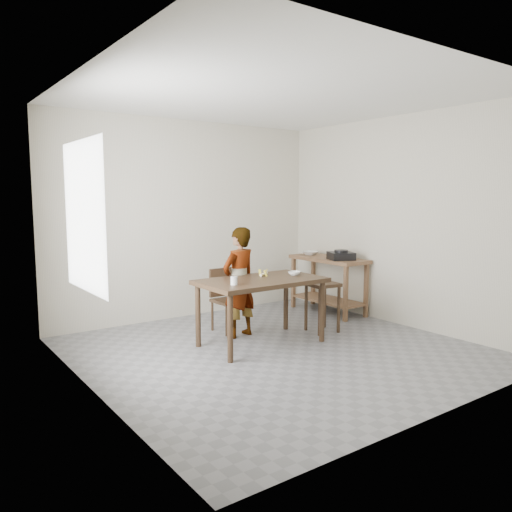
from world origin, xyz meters
TOP-DOWN VIEW (x-y plane):
  - floor at (0.00, 0.00)m, footprint 4.00×4.00m
  - ceiling at (0.00, 0.00)m, footprint 4.00×4.00m
  - wall_back at (0.00, 2.02)m, footprint 4.00×0.04m
  - wall_front at (0.00, -2.02)m, footprint 4.00×0.04m
  - wall_left at (-2.02, 0.00)m, footprint 0.04×4.00m
  - wall_right at (2.02, 0.00)m, footprint 0.04×4.00m
  - window_pane at (-1.97, 0.20)m, footprint 0.02×1.10m
  - dining_table at (0.00, 0.30)m, footprint 1.40×0.80m
  - prep_counter at (1.72, 1.00)m, footprint 0.50×1.20m
  - child at (-0.02, 0.71)m, footprint 0.53×0.40m
  - dining_chair at (0.01, 0.97)m, footprint 0.38×0.38m
  - stool at (0.93, 0.28)m, footprint 0.39×0.39m
  - glass_tumbler at (-0.45, 0.16)m, footprint 0.08×0.08m
  - small_bowl at (0.47, 0.28)m, footprint 0.17×0.17m
  - banana at (0.15, 0.46)m, footprint 0.18×0.15m
  - serving_bowl at (1.70, 1.37)m, footprint 0.30×0.30m
  - gas_burner at (1.67, 0.71)m, footprint 0.42×0.42m

SIDE VIEW (x-z plane):
  - floor at x=0.00m, z-range -0.04..0.00m
  - stool at x=0.93m, z-range 0.00..0.61m
  - dining_table at x=0.00m, z-range 0.00..0.75m
  - dining_chair at x=0.01m, z-range 0.00..0.78m
  - prep_counter at x=1.72m, z-range 0.00..0.80m
  - child at x=-0.02m, z-range 0.00..1.31m
  - small_bowl at x=0.47m, z-range 0.75..0.80m
  - banana at x=0.15m, z-range 0.75..0.80m
  - glass_tumbler at x=-0.45m, z-range 0.75..0.84m
  - serving_bowl at x=1.70m, z-range 0.80..0.86m
  - gas_burner at x=1.67m, z-range 0.80..0.91m
  - wall_back at x=0.00m, z-range 0.00..2.70m
  - wall_front at x=0.00m, z-range 0.00..2.70m
  - wall_left at x=-2.02m, z-range 0.00..2.70m
  - wall_right at x=2.02m, z-range 0.00..2.70m
  - window_pane at x=-1.97m, z-range 0.85..2.15m
  - ceiling at x=0.00m, z-range 2.70..2.74m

